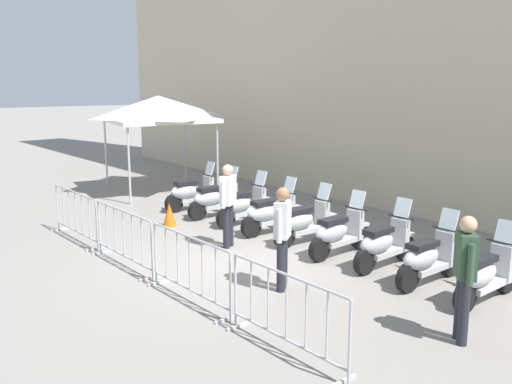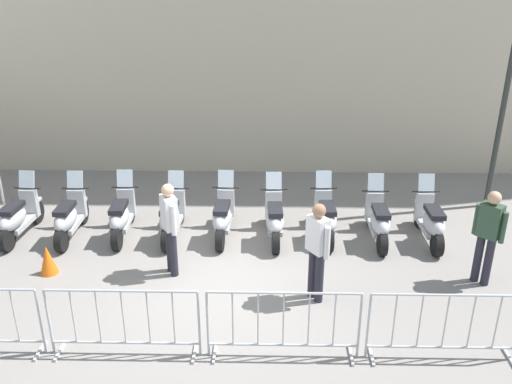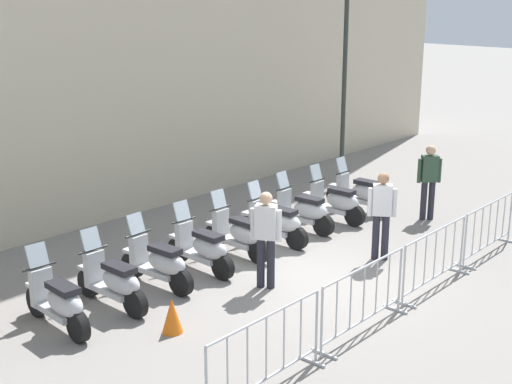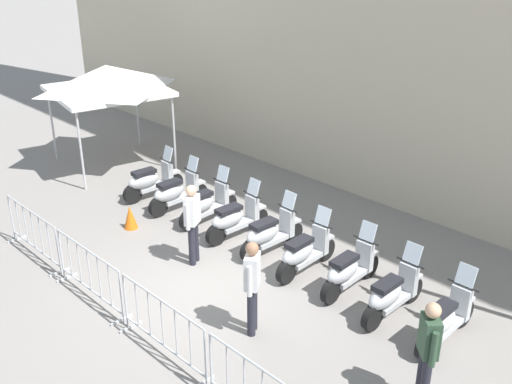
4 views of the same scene
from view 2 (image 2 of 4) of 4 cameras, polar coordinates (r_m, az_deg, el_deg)
ground_plane at (r=9.61m, az=-4.22°, el=-9.69°), size 120.00×120.00×0.00m
motorcycle_0 at (r=11.90m, az=-23.69°, el=-2.47°), size 0.61×1.72×1.24m
motorcycle_1 at (r=11.52m, az=-18.99°, el=-2.57°), size 0.68×1.71×1.24m
motorcycle_2 at (r=11.28m, az=-13.92°, el=-2.50°), size 0.72×1.70×1.24m
motorcycle_3 at (r=11.03m, az=-8.82°, el=-2.66°), size 0.64×1.72×1.24m
motorcycle_4 at (r=10.94m, az=-3.47°, el=-2.63°), size 0.64×1.72×1.24m
motorcycle_5 at (r=10.84m, az=1.97°, el=-2.86°), size 0.72×1.70×1.24m
motorcycle_6 at (r=10.98m, az=7.34°, el=-2.69°), size 0.72×1.70×1.24m
motorcycle_7 at (r=11.03m, az=12.71°, el=-2.97°), size 0.68×1.71×1.24m
motorcycle_8 at (r=11.28m, az=17.85°, el=-2.96°), size 0.69×1.71×1.24m
barrier_segment_1 at (r=8.04m, az=-13.71°, el=-13.19°), size 2.11×0.83×1.07m
barrier_segment_2 at (r=7.79m, az=2.89°, el=-13.76°), size 2.11×0.83×1.07m
barrier_segment_3 at (r=8.17m, az=19.20°, el=-13.25°), size 2.11×0.83×1.07m
officer_near_row_end at (r=8.79m, az=6.45°, el=-5.73°), size 0.42×0.41×1.73m
officer_mid_plaza at (r=9.57m, az=-9.03°, el=-3.33°), size 0.40×0.45×1.73m
officer_by_barriers at (r=9.97m, az=23.19°, el=-3.93°), size 0.48×0.38×1.73m
traffic_cone at (r=10.47m, az=-21.03°, el=-6.65°), size 0.32×0.32×0.55m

